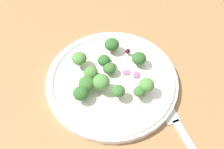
# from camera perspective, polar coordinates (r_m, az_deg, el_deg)

# --- Properties ---
(ground_plane) EXTENTS (1.80, 1.80, 0.02)m
(ground_plane) POSITION_cam_1_polar(r_m,az_deg,el_deg) (0.52, -3.30, -3.96)
(ground_plane) COLOR olive
(plate) EXTENTS (0.23, 0.23, 0.02)m
(plate) POSITION_cam_1_polar(r_m,az_deg,el_deg) (0.51, 0.00, -1.21)
(plate) COLOR white
(plate) RESTS_ON ground_plane
(dressing_pool) EXTENTS (0.13, 0.13, 0.00)m
(dressing_pool) POSITION_cam_1_polar(r_m,az_deg,el_deg) (0.51, -0.00, -0.93)
(dressing_pool) COLOR white
(dressing_pool) RESTS_ON plate
(broccoli_floret_0) EXTENTS (0.02, 0.02, 0.02)m
(broccoli_floret_0) POSITION_cam_1_polar(r_m,az_deg,el_deg) (0.51, -0.51, 1.17)
(broccoli_floret_0) COLOR #8EB77A
(broccoli_floret_0) RESTS_ON plate
(broccoli_floret_1) EXTENTS (0.02, 0.02, 0.02)m
(broccoli_floret_1) POSITION_cam_1_polar(r_m,az_deg,el_deg) (0.47, 1.23, -3.25)
(broccoli_floret_1) COLOR #9EC684
(broccoli_floret_1) RESTS_ON plate
(broccoli_floret_2) EXTENTS (0.02, 0.02, 0.02)m
(broccoli_floret_2) POSITION_cam_1_polar(r_m,az_deg,el_deg) (0.50, -4.12, 0.29)
(broccoli_floret_2) COLOR #ADD18E
(broccoli_floret_2) RESTS_ON plate
(broccoli_floret_3) EXTENTS (0.03, 0.03, 0.03)m
(broccoli_floret_3) POSITION_cam_1_polar(r_m,az_deg,el_deg) (0.52, -6.39, 3.10)
(broccoli_floret_3) COLOR #ADD18E
(broccoli_floret_3) RESTS_ON plate
(broccoli_floret_4) EXTENTS (0.02, 0.02, 0.02)m
(broccoli_floret_4) POSITION_cam_1_polar(r_m,az_deg,el_deg) (0.48, 5.35, -3.36)
(broccoli_floret_4) COLOR #ADD18E
(broccoli_floret_4) RESTS_ON plate
(broccoli_floret_5) EXTENTS (0.02, 0.02, 0.02)m
(broccoli_floret_5) POSITION_cam_1_polar(r_m,az_deg,el_deg) (0.51, -1.79, 2.77)
(broccoli_floret_5) COLOR #9EC684
(broccoli_floret_5) RESTS_ON plate
(broccoli_floret_6) EXTENTS (0.03, 0.03, 0.03)m
(broccoli_floret_6) POSITION_cam_1_polar(r_m,az_deg,el_deg) (0.48, -2.15, -1.54)
(broccoli_floret_6) COLOR #9EC684
(broccoli_floret_6) RESTS_ON plate
(broccoli_floret_7) EXTENTS (0.03, 0.03, 0.03)m
(broccoli_floret_7) POSITION_cam_1_polar(r_m,az_deg,el_deg) (0.52, 5.26, 3.11)
(broccoli_floret_7) COLOR #ADD18E
(broccoli_floret_7) RESTS_ON plate
(broccoli_floret_8) EXTENTS (0.03, 0.03, 0.03)m
(broccoli_floret_8) POSITION_cam_1_polar(r_m,az_deg,el_deg) (0.54, -0.20, 5.85)
(broccoli_floret_8) COLOR #9EC684
(broccoli_floret_8) RESTS_ON plate
(broccoli_floret_9) EXTENTS (0.03, 0.03, 0.03)m
(broccoli_floret_9) POSITION_cam_1_polar(r_m,az_deg,el_deg) (0.48, -6.08, -3.73)
(broccoli_floret_9) COLOR #8EB77A
(broccoli_floret_9) RESTS_ON plate
(broccoli_floret_10) EXTENTS (0.03, 0.03, 0.03)m
(broccoli_floret_10) POSITION_cam_1_polar(r_m,az_deg,el_deg) (0.48, -4.95, -1.81)
(broccoli_floret_10) COLOR #8EB77A
(broccoli_floret_10) RESTS_ON plate
(broccoli_floret_11) EXTENTS (0.03, 0.03, 0.03)m
(broccoli_floret_11) POSITION_cam_1_polar(r_m,az_deg,el_deg) (0.48, 6.76, -2.07)
(broccoli_floret_11) COLOR #ADD18E
(broccoli_floret_11) RESTS_ON plate
(cranberry_0) EXTENTS (0.01, 0.01, 0.01)m
(cranberry_0) POSITION_cam_1_polar(r_m,az_deg,el_deg) (0.54, 3.10, 4.55)
(cranberry_0) COLOR #4C0A14
(cranberry_0) RESTS_ON plate
(cranberry_1) EXTENTS (0.01, 0.01, 0.01)m
(cranberry_1) POSITION_cam_1_polar(r_m,az_deg,el_deg) (0.50, 6.17, -3.04)
(cranberry_1) COLOR maroon
(cranberry_1) RESTS_ON plate
(cranberry_2) EXTENTS (0.01, 0.01, 0.01)m
(cranberry_2) POSITION_cam_1_polar(r_m,az_deg,el_deg) (0.53, -1.41, 3.22)
(cranberry_2) COLOR maroon
(cranberry_2) RESTS_ON plate
(onion_bit_0) EXTENTS (0.01, 0.01, 0.00)m
(onion_bit_0) POSITION_cam_1_polar(r_m,az_deg,el_deg) (0.52, -4.33, 0.68)
(onion_bit_0) COLOR #843D75
(onion_bit_0) RESTS_ON plate
(onion_bit_1) EXTENTS (0.01, 0.02, 0.00)m
(onion_bit_1) POSITION_cam_1_polar(r_m,az_deg,el_deg) (0.52, 2.85, 0.33)
(onion_bit_1) COLOR #A35B93
(onion_bit_1) RESTS_ON plate
(onion_bit_2) EXTENTS (0.02, 0.01, 0.00)m
(onion_bit_2) POSITION_cam_1_polar(r_m,az_deg,el_deg) (0.50, 7.12, -1.56)
(onion_bit_2) COLOR #A35B93
(onion_bit_2) RESTS_ON plate
(onion_bit_3) EXTENTS (0.01, 0.01, 0.00)m
(onion_bit_3) POSITION_cam_1_polar(r_m,az_deg,el_deg) (0.51, 4.75, -0.04)
(onion_bit_3) COLOR #A35B93
(onion_bit_3) RESTS_ON plate
(fork) EXTENTS (0.15, 0.14, 0.01)m
(fork) POSITION_cam_1_polar(r_m,az_deg,el_deg) (0.48, 14.89, -12.97)
(fork) COLOR silver
(fork) RESTS_ON ground_plane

